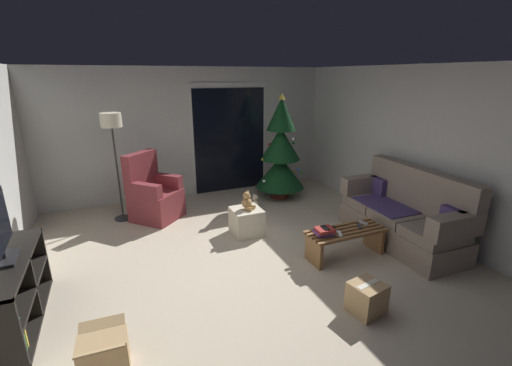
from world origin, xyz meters
TOP-DOWN VIEW (x-y plane):
  - ground_plane at (0.00, 0.00)m, footprint 7.00×7.00m
  - wall_back at (0.00, 3.06)m, footprint 5.72×0.12m
  - wall_right at (2.86, 0.00)m, footprint 0.12×6.00m
  - patio_door_frame at (0.79, 2.99)m, footprint 1.60×0.02m
  - patio_door_glass at (0.79, 2.97)m, footprint 1.50×0.02m
  - couch at (2.32, -0.27)m, footprint 0.86×1.97m
  - coffee_table at (1.27, -0.32)m, footprint 1.10×0.40m
  - remote_silver at (1.61, -0.25)m, footprint 0.05×0.16m
  - remote_graphite at (1.49, -0.31)m, footprint 0.11×0.16m
  - remote_black at (1.11, -0.23)m, footprint 0.15×0.13m
  - remote_white at (1.10, -0.40)m, footprint 0.09×0.16m
  - book_stack at (0.91, -0.34)m, footprint 0.26×0.22m
  - cell_phone at (0.91, -0.34)m, footprint 0.08×0.15m
  - christmas_tree at (1.52, 2.11)m, footprint 0.95×0.95m
  - armchair at (-0.91, 2.01)m, footprint 0.97×0.97m
  - floor_lamp at (-1.43, 2.19)m, footprint 0.32×0.32m
  - media_shelf at (-2.53, -0.19)m, footprint 0.40×1.40m
  - ottoman at (0.30, 0.84)m, footprint 0.44×0.44m
  - teddy_bear_honey at (0.31, 0.83)m, footprint 0.21×0.22m
  - teddy_bear_cream_by_tree at (0.82, 1.72)m, footprint 0.21×0.21m
  - cardboard_box_taped_mid_floor at (0.76, -1.34)m, footprint 0.38×0.36m
  - cardboard_box_open_near_shelf at (-1.72, -1.07)m, footprint 0.40×0.43m

SIDE VIEW (x-z plane):
  - ground_plane at x=0.00m, z-range 0.00..0.00m
  - teddy_bear_cream_by_tree at x=0.82m, z-range -0.02..0.26m
  - cardboard_box_open_near_shelf at x=-1.72m, z-range -0.02..0.34m
  - cardboard_box_taped_mid_floor at x=0.76m, z-range 0.00..0.33m
  - ottoman at x=0.30m, z-range 0.00..0.41m
  - coffee_table at x=1.27m, z-range 0.07..0.45m
  - media_shelf at x=-2.53m, z-range -0.02..0.68m
  - remote_silver at x=1.61m, z-range 0.39..0.41m
  - remote_graphite at x=1.49m, z-range 0.39..0.41m
  - remote_black at x=1.11m, z-range 0.39..0.41m
  - remote_white at x=1.10m, z-range 0.39..0.41m
  - couch at x=2.32m, z-range -0.14..0.94m
  - armchair at x=-0.91m, z-range -0.16..0.97m
  - book_stack at x=0.91m, z-range 0.39..0.49m
  - cell_phone at x=0.91m, z-range 0.49..0.50m
  - teddy_bear_honey at x=0.31m, z-range 0.39..0.67m
  - christmas_tree at x=1.52m, z-range -0.12..1.91m
  - patio_door_glass at x=0.79m, z-range 0.00..2.10m
  - patio_door_frame at x=0.79m, z-range 0.00..2.20m
  - wall_back at x=0.00m, z-range 0.00..2.50m
  - wall_right at x=2.86m, z-range 0.00..2.50m
  - floor_lamp at x=-1.43m, z-range 0.61..2.40m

